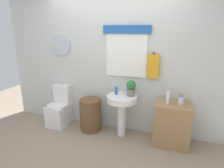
{
  "coord_description": "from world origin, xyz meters",
  "views": [
    {
      "loc": [
        1.1,
        -2.2,
        1.87
      ],
      "look_at": [
        0.08,
        0.8,
        0.96
      ],
      "focal_mm": 31.09,
      "sensor_mm": 36.0,
      "label": 1
    }
  ],
  "objects_px": {
    "potted_plant": "(131,88)",
    "toilet": "(60,109)",
    "wooden_cabinet": "(172,124)",
    "lotion_bottle": "(168,98)",
    "toothbrush_cup": "(181,101)",
    "laundry_hamper": "(90,115)",
    "soap_bottle": "(116,90)",
    "pedestal_sink": "(122,106)"
  },
  "relations": [
    {
      "from": "pedestal_sink",
      "to": "potted_plant",
      "type": "distance_m",
      "value": 0.36
    },
    {
      "from": "soap_bottle",
      "to": "laundry_hamper",
      "type": "bearing_deg",
      "value": -174.21
    },
    {
      "from": "laundry_hamper",
      "to": "potted_plant",
      "type": "bearing_deg",
      "value": 4.55
    },
    {
      "from": "laundry_hamper",
      "to": "soap_bottle",
      "type": "xyz_separation_m",
      "value": [
        0.49,
        0.05,
        0.52
      ]
    },
    {
      "from": "toilet",
      "to": "potted_plant",
      "type": "height_order",
      "value": "potted_plant"
    },
    {
      "from": "toilet",
      "to": "potted_plant",
      "type": "xyz_separation_m",
      "value": [
        1.44,
        0.02,
        0.59
      ]
    },
    {
      "from": "wooden_cabinet",
      "to": "soap_bottle",
      "type": "relative_size",
      "value": 4.97
    },
    {
      "from": "laundry_hamper",
      "to": "potted_plant",
      "type": "distance_m",
      "value": 0.96
    },
    {
      "from": "lotion_bottle",
      "to": "toothbrush_cup",
      "type": "relative_size",
      "value": 1.07
    },
    {
      "from": "laundry_hamper",
      "to": "lotion_bottle",
      "type": "relative_size",
      "value": 3.1
    },
    {
      "from": "soap_bottle",
      "to": "potted_plant",
      "type": "bearing_deg",
      "value": 2.2
    },
    {
      "from": "soap_bottle",
      "to": "wooden_cabinet",
      "type": "bearing_deg",
      "value": -2.91
    },
    {
      "from": "toilet",
      "to": "laundry_hamper",
      "type": "height_order",
      "value": "toilet"
    },
    {
      "from": "toilet",
      "to": "wooden_cabinet",
      "type": "bearing_deg",
      "value": -0.94
    },
    {
      "from": "laundry_hamper",
      "to": "wooden_cabinet",
      "type": "distance_m",
      "value": 1.48
    },
    {
      "from": "laundry_hamper",
      "to": "toothbrush_cup",
      "type": "xyz_separation_m",
      "value": [
        1.58,
        0.02,
        0.46
      ]
    },
    {
      "from": "soap_bottle",
      "to": "toilet",
      "type": "bearing_deg",
      "value": -179.29
    },
    {
      "from": "wooden_cabinet",
      "to": "lotion_bottle",
      "type": "distance_m",
      "value": 0.47
    },
    {
      "from": "pedestal_sink",
      "to": "lotion_bottle",
      "type": "height_order",
      "value": "lotion_bottle"
    },
    {
      "from": "toilet",
      "to": "wooden_cabinet",
      "type": "distance_m",
      "value": 2.16
    },
    {
      "from": "wooden_cabinet",
      "to": "toothbrush_cup",
      "type": "distance_m",
      "value": 0.42
    },
    {
      "from": "laundry_hamper",
      "to": "soap_bottle",
      "type": "distance_m",
      "value": 0.72
    },
    {
      "from": "soap_bottle",
      "to": "toothbrush_cup",
      "type": "bearing_deg",
      "value": -1.57
    },
    {
      "from": "toilet",
      "to": "pedestal_sink",
      "type": "relative_size",
      "value": 1.07
    },
    {
      "from": "toilet",
      "to": "soap_bottle",
      "type": "height_order",
      "value": "soap_bottle"
    },
    {
      "from": "pedestal_sink",
      "to": "soap_bottle",
      "type": "relative_size",
      "value": 5.22
    },
    {
      "from": "potted_plant",
      "to": "toilet",
      "type": "bearing_deg",
      "value": -179.02
    },
    {
      "from": "lotion_bottle",
      "to": "toilet",
      "type": "bearing_deg",
      "value": 177.9
    },
    {
      "from": "potted_plant",
      "to": "toothbrush_cup",
      "type": "height_order",
      "value": "potted_plant"
    },
    {
      "from": "lotion_bottle",
      "to": "wooden_cabinet",
      "type": "bearing_deg",
      "value": 21.74
    },
    {
      "from": "toilet",
      "to": "toothbrush_cup",
      "type": "height_order",
      "value": "toothbrush_cup"
    },
    {
      "from": "pedestal_sink",
      "to": "wooden_cabinet",
      "type": "relative_size",
      "value": 1.05
    },
    {
      "from": "wooden_cabinet",
      "to": "soap_bottle",
      "type": "xyz_separation_m",
      "value": [
        -0.98,
        0.05,
        0.47
      ]
    },
    {
      "from": "wooden_cabinet",
      "to": "potted_plant",
      "type": "distance_m",
      "value": 0.9
    },
    {
      "from": "potted_plant",
      "to": "wooden_cabinet",
      "type": "bearing_deg",
      "value": -4.75
    },
    {
      "from": "potted_plant",
      "to": "lotion_bottle",
      "type": "xyz_separation_m",
      "value": [
        0.62,
        -0.1,
        -0.08
      ]
    },
    {
      "from": "toilet",
      "to": "toothbrush_cup",
      "type": "distance_m",
      "value": 2.31
    },
    {
      "from": "soap_bottle",
      "to": "lotion_bottle",
      "type": "distance_m",
      "value": 0.89
    },
    {
      "from": "laundry_hamper",
      "to": "pedestal_sink",
      "type": "height_order",
      "value": "pedestal_sink"
    },
    {
      "from": "wooden_cabinet",
      "to": "lotion_bottle",
      "type": "bearing_deg",
      "value": -158.26
    },
    {
      "from": "wooden_cabinet",
      "to": "toothbrush_cup",
      "type": "height_order",
      "value": "toothbrush_cup"
    },
    {
      "from": "toilet",
      "to": "lotion_bottle",
      "type": "distance_m",
      "value": 2.12
    }
  ]
}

